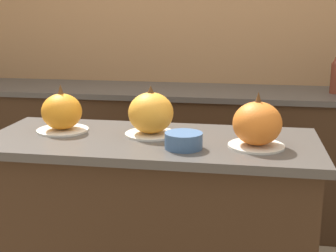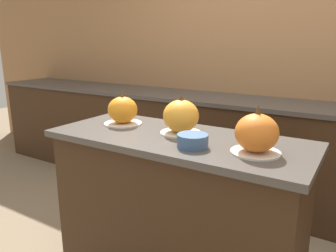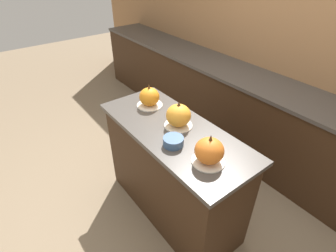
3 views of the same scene
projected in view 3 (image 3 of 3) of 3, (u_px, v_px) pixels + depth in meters
name	position (u px, v px, depth m)	size (l,w,h in m)	color
ground_plane	(172.00, 207.00, 2.52)	(12.00, 12.00, 0.00)	#847056
wall_back	(299.00, 46.00, 2.60)	(8.00, 0.06, 2.50)	#9E7047
kitchen_island	(173.00, 172.00, 2.25)	(1.37, 0.57, 0.93)	#382314
back_counter	(263.00, 123.00, 2.88)	(6.00, 0.60, 0.93)	#382314
pumpkin_cake_left	(149.00, 97.00, 2.24)	(0.22, 0.22, 0.21)	silver
pumpkin_cake_center	(179.00, 116.00, 1.98)	(0.22, 0.22, 0.21)	silver
pumpkin_cake_right	(209.00, 151.00, 1.64)	(0.22, 0.22, 0.21)	silver
mixing_bowl	(173.00, 141.00, 1.82)	(0.14, 0.14, 0.06)	#3D5B84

